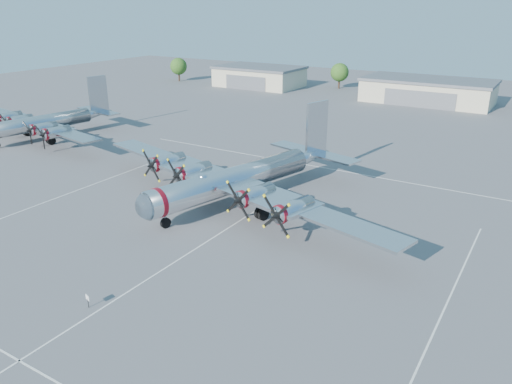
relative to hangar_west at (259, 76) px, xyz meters
The scene contains 9 objects.
ground 93.54m from the hangar_west, 61.23° to the right, with size 260.00×260.00×0.00m, color #5B5B5D.
parking_lines 95.08m from the hangar_west, 61.74° to the right, with size 60.00×50.08×0.01m.
hangar_west is the anchor object (origin of this frame).
hangar_center 45.00m from the hangar_west, ahead, with size 28.60×14.60×5.40m.
tree_far_west 25.36m from the hangar_west, behind, with size 4.80×4.80×6.64m.
tree_west 21.61m from the hangar_west, 21.89° to the left, with size 4.80×4.80×6.64m.
main_bomber_b29 84.72m from the hangar_west, 60.13° to the right, with size 44.72×30.59×9.89m, color silver, non-canonical shape.
bomber_west 66.77m from the hangar_west, 91.29° to the right, with size 35.40×25.07×9.35m, color #B4B7B9, non-canonical shape.
info_placard 107.00m from the hangar_west, 65.68° to the right, with size 0.54×0.20×1.06m.
Camera 1 is at (26.62, -36.22, 21.55)m, focal length 35.00 mm.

